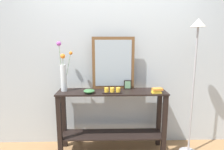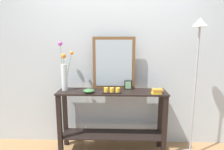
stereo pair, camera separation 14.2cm
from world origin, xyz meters
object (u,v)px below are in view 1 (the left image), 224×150
picture_frame_small (128,85)px  console_table (112,115)px  mirror_leaning (113,63)px  candle_tray (112,91)px  book_stack (157,91)px  decorative_bowl (89,91)px  floor_lamp (195,66)px  tall_vase_left (63,72)px

picture_frame_small → console_table: bearing=-156.0°
mirror_leaning → candle_tray: 0.40m
picture_frame_small → book_stack: size_ratio=0.86×
decorative_bowl → book_stack: book_stack is taller
decorative_bowl → floor_lamp: (1.32, 0.00, 0.31)m
floor_lamp → mirror_leaning: bearing=167.0°
candle_tray → picture_frame_small: 0.28m
console_table → tall_vase_left: tall_vase_left is taller
picture_frame_small → decorative_bowl: size_ratio=0.87×
mirror_leaning → candle_tray: bearing=-94.9°
tall_vase_left → candle_tray: 0.68m
mirror_leaning → candle_tray: mirror_leaning is taller
console_table → tall_vase_left: bearing=177.0°
candle_tray → floor_lamp: (1.03, -0.01, 0.31)m
candle_tray → floor_lamp: floor_lamp is taller
picture_frame_small → decorative_bowl: picture_frame_small is taller
tall_vase_left → floor_lamp: size_ratio=0.36×
candle_tray → decorative_bowl: bearing=-178.2°
console_table → mirror_leaning: 0.70m
console_table → book_stack: size_ratio=9.99×
console_table → book_stack: bearing=-11.3°
console_table → picture_frame_small: 0.46m
console_table → mirror_leaning: bearing=81.7°
console_table → mirror_leaning: (0.02, 0.14, 0.69)m
candle_tray → picture_frame_small: (0.21, 0.18, 0.03)m
mirror_leaning → decorative_bowl: (-0.31, -0.24, -0.32)m
candle_tray → book_stack: bearing=-2.9°
candle_tray → floor_lamp: size_ratio=0.14×
floor_lamp → console_table: bearing=174.9°
candle_tray → book_stack: (0.56, -0.03, 0.01)m
console_table → candle_tray: bearing=-89.1°
book_stack → floor_lamp: (0.47, 0.02, 0.31)m
decorative_bowl → candle_tray: bearing=1.8°
picture_frame_small → floor_lamp: size_ratio=0.07×
decorative_bowl → book_stack: bearing=-1.3°
book_stack → floor_lamp: 0.56m
mirror_leaning → picture_frame_small: size_ratio=5.71×
mirror_leaning → tall_vase_left: mirror_leaning is taller
tall_vase_left → book_stack: 1.22m
book_stack → decorative_bowl: bearing=178.7°
picture_frame_small → book_stack: (0.35, -0.21, -0.03)m
mirror_leaning → book_stack: bearing=-25.2°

